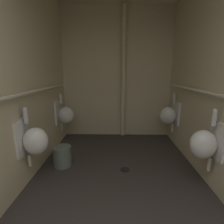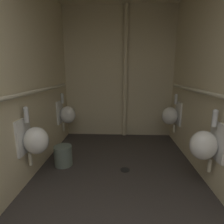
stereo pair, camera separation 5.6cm
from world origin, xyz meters
name	(u,v)px [view 2 (the right image)]	position (x,y,z in m)	size (l,w,h in m)	color
floor	(117,190)	(0.00, 1.91, -0.04)	(2.44, 3.95, 0.08)	#383330
wall_left	(11,76)	(-1.19, 1.91, 1.36)	(0.06, 3.95, 2.72)	beige
wall_back	(119,74)	(0.00, 3.86, 1.36)	(2.44, 0.06, 2.72)	beige
urinal_left_mid	(34,140)	(-1.01, 1.95, 0.60)	(0.32, 0.30, 0.76)	white
urinal_left_far	(67,114)	(-1.01, 3.29, 0.60)	(0.32, 0.30, 0.76)	white
urinal_right_mid	(205,144)	(1.01, 1.90, 0.60)	(0.32, 0.30, 0.76)	white
urinal_right_far	(171,115)	(1.01, 3.29, 0.60)	(0.32, 0.30, 0.76)	white
supply_pipe_left	(21,95)	(-1.10, 1.92, 1.15)	(0.06, 3.19, 0.06)	beige
supply_pipe_right	(218,96)	(1.10, 1.94, 1.15)	(0.06, 3.18, 0.06)	beige
standpipe_back_wall	(125,74)	(0.14, 3.75, 1.36)	(0.09, 0.09, 2.67)	beige
floor_drain	(125,170)	(0.12, 2.32, 0.00)	(0.14, 0.14, 0.01)	black
waste_bin	(63,156)	(-0.83, 2.42, 0.15)	(0.27, 0.27, 0.31)	slate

